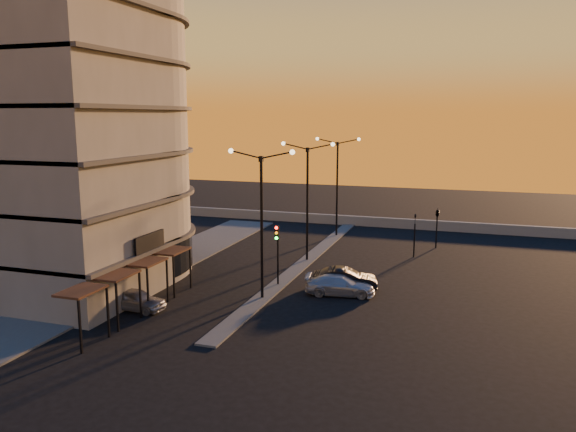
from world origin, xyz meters
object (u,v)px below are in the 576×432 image
Objects in this scene: streetlamp_mid at (307,192)px; car_sedan at (345,279)px; car_hatchback at (135,299)px; traffic_light_main at (277,245)px; car_wagon at (340,285)px.

car_sedan is (4.52, -6.31, -4.88)m from streetlamp_mid.
car_hatchback is at bearing -114.40° from streetlamp_mid.
traffic_light_main is 5.05m from car_wagon.
streetlamp_mid is 2.24× the size of traffic_light_main.
car_sedan is at bearing -54.37° from streetlamp_mid.
traffic_light_main reaches higher than car_hatchback.
car_hatchback is at bearing 114.25° from car_sedan.
traffic_light_main reaches higher than car_sedan.
car_sedan is (4.52, 0.82, -2.18)m from traffic_light_main.
car_wagon is (4.50, -7.63, -4.94)m from streetlamp_mid.
streetlamp_mid is at bearing -22.19° from car_hatchback.
car_wagon is (11.00, 6.70, -0.00)m from car_hatchback.
car_sedan is at bearing 10.29° from traffic_light_main.
streetlamp_mid is 2.12× the size of car_wagon.
streetlamp_mid is 7.62m from traffic_light_main.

